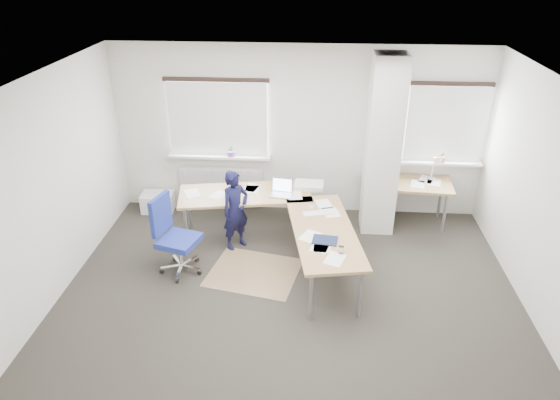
# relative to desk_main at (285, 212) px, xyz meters

# --- Properties ---
(ground) EXTENTS (6.00, 6.00, 0.00)m
(ground) POSITION_rel_desk_main_xyz_m (0.12, -1.08, -0.69)
(ground) COLOR #292521
(ground) RESTS_ON ground
(room_shell) EXTENTS (6.04, 5.04, 2.82)m
(room_shell) POSITION_rel_desk_main_xyz_m (0.30, -0.63, 1.05)
(room_shell) COLOR beige
(room_shell) RESTS_ON ground
(floor_mat) EXTENTS (1.39, 1.25, 0.01)m
(floor_mat) POSITION_rel_desk_main_xyz_m (-0.40, -0.55, -0.69)
(floor_mat) COLOR #886B4A
(floor_mat) RESTS_ON ground
(white_crate) EXTENTS (0.55, 0.40, 0.32)m
(white_crate) POSITION_rel_desk_main_xyz_m (-2.27, 1.17, -0.53)
(white_crate) COLOR white
(white_crate) RESTS_ON ground
(desk_main) EXTENTS (2.82, 2.63, 0.96)m
(desk_main) POSITION_rel_desk_main_xyz_m (0.00, 0.00, 0.00)
(desk_main) COLOR olive
(desk_main) RESTS_ON ground
(desk_side) EXTENTS (1.45, 0.80, 1.22)m
(desk_side) POSITION_rel_desk_main_xyz_m (1.90, 1.07, -0.01)
(desk_side) COLOR olive
(desk_side) RESTS_ON ground
(task_chair) EXTENTS (0.64, 0.62, 1.13)m
(task_chair) POSITION_rel_desk_main_xyz_m (-1.46, -0.57, -0.38)
(task_chair) COLOR navy
(task_chair) RESTS_ON ground
(person) EXTENTS (0.53, 0.53, 1.24)m
(person) POSITION_rel_desk_main_xyz_m (-0.74, 0.12, -0.07)
(person) COLOR black
(person) RESTS_ON ground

